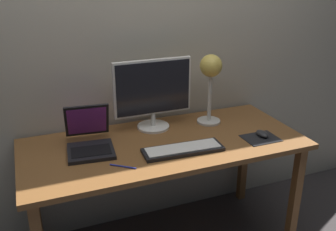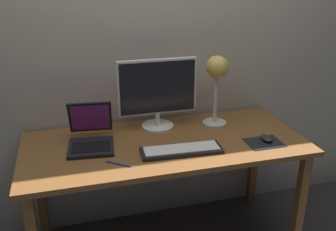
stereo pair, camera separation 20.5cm
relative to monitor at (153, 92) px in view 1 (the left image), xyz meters
name	(u,v)px [view 1 (the left image)]	position (x,y,z in m)	size (l,w,h in m)	color
back_wall	(140,32)	(-0.01, 0.19, 0.33)	(4.80, 0.06, 2.60)	#B2A893
desk	(164,154)	(-0.01, -0.21, -0.31)	(1.60, 0.70, 0.74)	brown
monitor	(153,92)	(0.00, 0.00, 0.00)	(0.48, 0.20, 0.43)	silver
keyboard_main	(183,149)	(0.04, -0.36, -0.22)	(0.45, 0.16, 0.03)	black
laptop	(89,136)	(-0.42, -0.12, -0.17)	(0.28, 0.35, 0.23)	black
desk_lamp	(211,74)	(0.36, -0.05, 0.09)	(0.15, 0.15, 0.44)	beige
mousepad	(261,138)	(0.53, -0.38, -0.23)	(0.20, 0.16, 0.00)	black
mouse	(262,134)	(0.55, -0.36, -0.21)	(0.06, 0.10, 0.03)	#28282B
pen	(123,166)	(-0.31, -0.41, -0.23)	(0.01, 0.01, 0.14)	#2633A5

